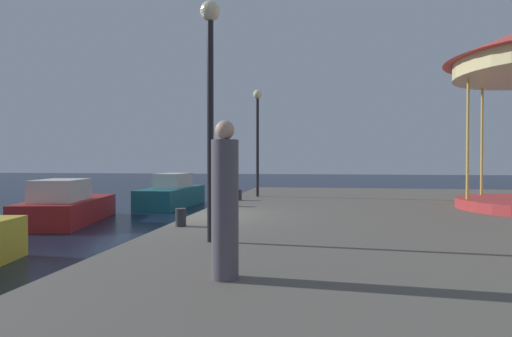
{
  "coord_description": "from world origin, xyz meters",
  "views": [
    {
      "loc": [
        3.42,
        -10.75,
        2.27
      ],
      "look_at": [
        1.14,
        4.29,
        1.99
      ],
      "focal_mm": 28.74,
      "sensor_mm": 36.0,
      "label": 1
    }
  ],
  "objects": [
    {
      "name": "ground_plane",
      "position": [
        0.0,
        0.0,
        0.0
      ],
      "size": [
        120.0,
        120.0,
        0.0
      ],
      "primitive_type": "plane",
      "color": "black"
    },
    {
      "name": "quay_dock",
      "position": [
        6.82,
        0.0,
        0.4
      ],
      "size": [
        13.65,
        23.72,
        0.8
      ],
      "primitive_type": "cube",
      "color": "#5B564F",
      "rests_on": "ground"
    },
    {
      "name": "motorboat_red",
      "position": [
        -5.7,
        3.04,
        0.6
      ],
      "size": [
        2.96,
        5.11,
        1.61
      ],
      "color": "maroon",
      "rests_on": "ground"
    },
    {
      "name": "motorboat_teal",
      "position": [
        -3.76,
        8.73,
        0.63
      ],
      "size": [
        1.94,
        5.1,
        1.65
      ],
      "color": "#19606B",
      "rests_on": "ground"
    },
    {
      "name": "lamp_post_mid_promenade",
      "position": [
        1.5,
        -3.56,
        3.76
      ],
      "size": [
        0.36,
        0.36,
        4.34
      ],
      "color": "black",
      "rests_on": "quay_dock"
    },
    {
      "name": "lamp_post_far_end",
      "position": [
        0.96,
        5.93,
        3.79
      ],
      "size": [
        0.36,
        0.36,
        4.39
      ],
      "color": "black",
      "rests_on": "quay_dock"
    },
    {
      "name": "bollard_center",
      "position": [
        0.6,
        2.19,
        1.0
      ],
      "size": [
        0.24,
        0.24,
        0.4
      ],
      "primitive_type": "cylinder",
      "color": "#2D2D33",
      "rests_on": "quay_dock"
    },
    {
      "name": "bollard_north",
      "position": [
        0.37,
        -1.93,
        1.0
      ],
      "size": [
        0.24,
        0.24,
        0.4
      ],
      "primitive_type": "cylinder",
      "color": "#2D2D33",
      "rests_on": "quay_dock"
    },
    {
      "name": "bollard_south",
      "position": [
        0.5,
        4.2,
        1.0
      ],
      "size": [
        0.24,
        0.24,
        0.4
      ],
      "primitive_type": "cylinder",
      "color": "#2D2D33",
      "rests_on": "quay_dock"
    },
    {
      "name": "person_far_corner",
      "position": [
        2.28,
        -5.79,
        1.73
      ],
      "size": [
        0.34,
        0.34,
        1.97
      ],
      "color": "#514C56",
      "rests_on": "quay_dock"
    }
  ]
}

